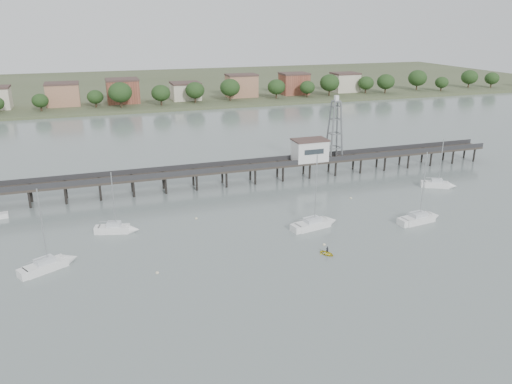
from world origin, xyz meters
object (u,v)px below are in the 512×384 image
sailboat_e (441,185)px  sailboat_b (120,229)px  sailboat_c (319,223)px  pier (210,171)px  yellow_dinghy (327,254)px  lattice_tower (335,130)px  sailboat_d (424,218)px  sailboat_a (54,263)px

sailboat_e → sailboat_b: bearing=-150.3°
sailboat_b → sailboat_c: size_ratio=0.81×
pier → yellow_dinghy: pier is taller
lattice_tower → sailboat_d: size_ratio=1.06×
sailboat_a → yellow_dinghy: (42.52, -9.49, -0.64)m
pier → sailboat_d: bearing=-44.4°
sailboat_d → yellow_dinghy: size_ratio=5.77×
lattice_tower → sailboat_d: lattice_tower is taller
sailboat_a → pier: bearing=15.1°
sailboat_a → yellow_dinghy: bearing=-41.2°
sailboat_a → sailboat_c: sailboat_c is taller
sailboat_d → yellow_dinghy: bearing=-171.4°
pier → sailboat_e: size_ratio=12.49×
sailboat_e → sailboat_d: size_ratio=0.82×
sailboat_b → sailboat_e: 72.02m
sailboat_a → sailboat_d: 66.49m
sailboat_a → sailboat_c: bearing=-26.6°
sailboat_e → yellow_dinghy: (-40.22, -22.97, -0.65)m
sailboat_b → sailboat_a: sailboat_a is taller
lattice_tower → sailboat_a: 71.80m
sailboat_a → sailboat_d: sailboat_d is taller
pier → yellow_dinghy: size_ratio=59.17×
pier → lattice_tower: lattice_tower is taller
sailboat_c → yellow_dinghy: bearing=-120.1°
lattice_tower → yellow_dinghy: (-21.38, -40.52, -11.10)m
pier → sailboat_e: sailboat_e is taller
pier → lattice_tower: (31.50, 0.00, 7.31)m
sailboat_b → sailboat_c: (35.50, -8.94, -0.01)m
sailboat_a → sailboat_c: 46.31m
sailboat_a → sailboat_d: size_ratio=0.96×
pier → sailboat_b: size_ratio=12.45×
lattice_tower → sailboat_e: (18.84, -17.55, -10.45)m
pier → sailboat_b: bearing=-136.6°
yellow_dinghy → sailboat_c: bearing=44.4°
sailboat_e → yellow_dinghy: size_ratio=4.74×
sailboat_d → lattice_tower: bearing=86.4°
pier → sailboat_b: sailboat_b is taller
pier → sailboat_e: bearing=-19.2°
lattice_tower → sailboat_d: (2.56, -33.40, -10.47)m
lattice_tower → sailboat_e: size_ratio=1.29×
sailboat_e → sailboat_a: 83.83m
sailboat_c → yellow_dinghy: sailboat_c is taller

